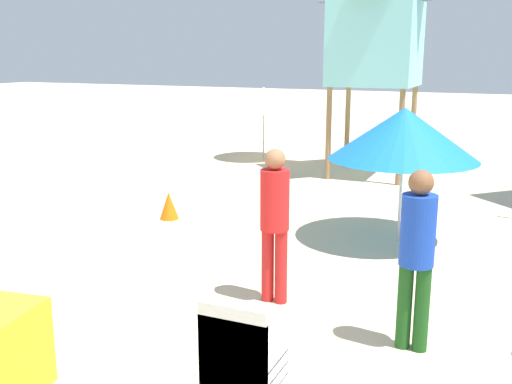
{
  "coord_description": "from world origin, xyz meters",
  "views": [
    {
      "loc": [
        2.76,
        -3.33,
        2.76
      ],
      "look_at": [
        -0.36,
        3.79,
        0.93
      ],
      "focal_mm": 41.87,
      "sensor_mm": 36.0,
      "label": 1
    }
  ],
  "objects_px": {
    "lifeguard_tower": "(376,33)",
    "stacked_plastic_chairs": "(241,369)",
    "lifeguard_near_right": "(417,248)",
    "lifeguard_near_left": "(275,215)",
    "beach_umbrella_mid": "(264,99)",
    "traffic_cone_near": "(169,206)",
    "beach_umbrella_left": "(404,134)"
  },
  "relations": [
    {
      "from": "stacked_plastic_chairs",
      "to": "beach_umbrella_mid",
      "type": "height_order",
      "value": "beach_umbrella_mid"
    },
    {
      "from": "traffic_cone_near",
      "to": "beach_umbrella_left",
      "type": "bearing_deg",
      "value": 4.75
    },
    {
      "from": "lifeguard_tower",
      "to": "lifeguard_near_right",
      "type": "bearing_deg",
      "value": -74.23
    },
    {
      "from": "lifeguard_near_right",
      "to": "traffic_cone_near",
      "type": "distance_m",
      "value": 5.46
    },
    {
      "from": "stacked_plastic_chairs",
      "to": "traffic_cone_near",
      "type": "height_order",
      "value": "stacked_plastic_chairs"
    },
    {
      "from": "beach_umbrella_left",
      "to": "traffic_cone_near",
      "type": "distance_m",
      "value": 4.04
    },
    {
      "from": "lifeguard_near_left",
      "to": "lifeguard_tower",
      "type": "distance_m",
      "value": 7.81
    },
    {
      "from": "beach_umbrella_left",
      "to": "traffic_cone_near",
      "type": "xyz_separation_m",
      "value": [
        -3.78,
        -0.31,
        -1.38
      ]
    },
    {
      "from": "lifeguard_near_left",
      "to": "lifeguard_tower",
      "type": "height_order",
      "value": "lifeguard_tower"
    },
    {
      "from": "stacked_plastic_chairs",
      "to": "beach_umbrella_left",
      "type": "xyz_separation_m",
      "value": [
        0.06,
        5.39,
        0.92
      ]
    },
    {
      "from": "lifeguard_near_right",
      "to": "beach_umbrella_mid",
      "type": "relative_size",
      "value": 0.93
    },
    {
      "from": "lifeguard_near_right",
      "to": "traffic_cone_near",
      "type": "bearing_deg",
      "value": 146.69
    },
    {
      "from": "beach_umbrella_left",
      "to": "beach_umbrella_mid",
      "type": "distance_m",
      "value": 7.31
    },
    {
      "from": "lifeguard_tower",
      "to": "stacked_plastic_chairs",
      "type": "bearing_deg",
      "value": -81.79
    },
    {
      "from": "lifeguard_tower",
      "to": "traffic_cone_near",
      "type": "distance_m",
      "value": 6.23
    },
    {
      "from": "traffic_cone_near",
      "to": "lifeguard_near_left",
      "type": "bearing_deg",
      "value": -40.27
    },
    {
      "from": "lifeguard_near_right",
      "to": "beach_umbrella_mid",
      "type": "distance_m",
      "value": 10.45
    },
    {
      "from": "lifeguard_near_right",
      "to": "lifeguard_near_left",
      "type": "bearing_deg",
      "value": 162.62
    },
    {
      "from": "stacked_plastic_chairs",
      "to": "lifeguard_tower",
      "type": "relative_size",
      "value": 0.28
    },
    {
      "from": "stacked_plastic_chairs",
      "to": "beach_umbrella_mid",
      "type": "bearing_deg",
      "value": 112.27
    },
    {
      "from": "stacked_plastic_chairs",
      "to": "lifeguard_near_left",
      "type": "relative_size",
      "value": 0.69
    },
    {
      "from": "lifeguard_near_left",
      "to": "beach_umbrella_left",
      "type": "height_order",
      "value": "beach_umbrella_left"
    },
    {
      "from": "stacked_plastic_chairs",
      "to": "traffic_cone_near",
      "type": "bearing_deg",
      "value": 126.25
    },
    {
      "from": "lifeguard_tower",
      "to": "beach_umbrella_mid",
      "type": "distance_m",
      "value": 3.6
    },
    {
      "from": "lifeguard_near_left",
      "to": "lifeguard_near_right",
      "type": "bearing_deg",
      "value": -17.38
    },
    {
      "from": "traffic_cone_near",
      "to": "lifeguard_tower",
      "type": "bearing_deg",
      "value": 65.68
    },
    {
      "from": "stacked_plastic_chairs",
      "to": "lifeguard_near_right",
      "type": "bearing_deg",
      "value": 69.19
    },
    {
      "from": "traffic_cone_near",
      "to": "lifeguard_near_right",
      "type": "bearing_deg",
      "value": -33.31
    },
    {
      "from": "beach_umbrella_mid",
      "to": "traffic_cone_near",
      "type": "distance_m",
      "value": 6.2
    },
    {
      "from": "lifeguard_tower",
      "to": "traffic_cone_near",
      "type": "height_order",
      "value": "lifeguard_tower"
    },
    {
      "from": "lifeguard_near_right",
      "to": "beach_umbrella_left",
      "type": "distance_m",
      "value": 3.42
    },
    {
      "from": "stacked_plastic_chairs",
      "to": "lifeguard_near_left",
      "type": "height_order",
      "value": "lifeguard_near_left"
    }
  ]
}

